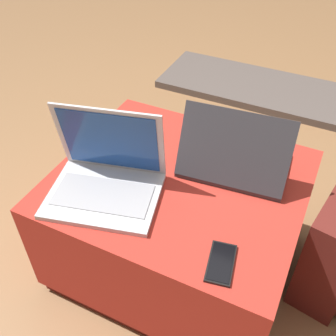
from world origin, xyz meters
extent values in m
plane|color=olive|center=(0.00, 0.00, 0.00)|extent=(14.00, 14.00, 0.00)
cube|color=maroon|center=(0.00, 0.00, 0.03)|extent=(0.77, 0.67, 0.05)
cube|color=#B22D23|center=(0.00, 0.00, 0.24)|extent=(0.80, 0.70, 0.39)
cube|color=silver|center=(-0.18, -0.18, 0.45)|extent=(0.39, 0.33, 0.02)
cube|color=#9E9EA3|center=(-0.17, -0.19, 0.46)|extent=(0.32, 0.21, 0.00)
cube|color=silver|center=(-0.20, -0.08, 0.58)|extent=(0.34, 0.13, 0.26)
cube|color=#1E4799|center=(-0.20, -0.08, 0.58)|extent=(0.30, 0.12, 0.23)
cube|color=#333338|center=(0.14, 0.14, 0.45)|extent=(0.37, 0.27, 0.02)
cube|color=#9E9EA3|center=(0.14, 0.14, 0.46)|extent=(0.31, 0.16, 0.00)
cube|color=#333338|center=(0.15, 0.07, 0.56)|extent=(0.35, 0.14, 0.22)
cube|color=green|center=(0.15, 0.07, 0.56)|extent=(0.31, 0.12, 0.19)
cube|color=black|center=(0.24, -0.25, 0.44)|extent=(0.09, 0.14, 0.01)
cube|color=black|center=(0.24, -0.25, 0.45)|extent=(0.08, 0.13, 0.00)
cube|color=#564C47|center=(0.00, 1.41, 0.02)|extent=(1.40, 0.50, 0.04)
camera|label=1|loc=(0.37, -0.86, 1.32)|focal=42.00mm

